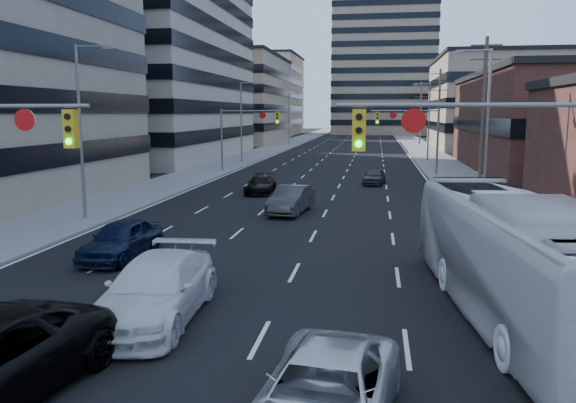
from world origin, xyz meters
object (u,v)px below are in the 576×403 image
(white_van, at_px, (156,289))
(sedan_blue, at_px, (121,239))
(transit_bus, at_px, (517,258))
(silver_suv, at_px, (325,396))

(white_van, relative_size, sedan_blue, 1.29)
(white_van, relative_size, transit_bus, 0.47)
(white_van, bearing_deg, transit_bus, 6.46)
(white_van, height_order, sedan_blue, white_van)
(silver_suv, bearing_deg, sedan_blue, 136.22)
(silver_suv, distance_m, transit_bus, 7.95)
(sedan_blue, bearing_deg, transit_bus, -15.32)
(transit_bus, relative_size, sedan_blue, 2.74)
(white_van, xyz_separation_m, silver_suv, (5.05, -4.85, -0.14))
(transit_bus, height_order, sedan_blue, transit_bus)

